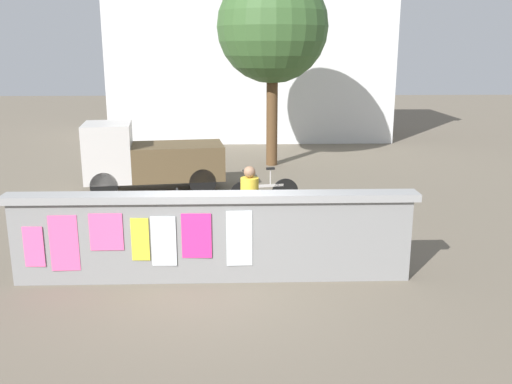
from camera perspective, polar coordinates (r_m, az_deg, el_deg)
name	(u,v)px	position (r m, az deg, el deg)	size (l,w,h in m)	color
ground	(225,174)	(17.00, -3.23, 1.81)	(60.00, 60.00, 0.00)	#6B6051
poster_wall	(212,236)	(9.09, -4.52, -4.52)	(6.65, 0.42, 1.48)	gray
auto_rickshaw_truck	(147,158)	(15.09, -11.09, 3.43)	(3.77, 1.98, 1.85)	black
motorcycle	(206,208)	(11.77, -5.11, -1.63)	(1.89, 0.61, 0.87)	black
bicycle_near	(327,235)	(10.46, 7.31, -4.35)	(1.69, 0.46, 0.95)	black
bicycle_far	(264,192)	(13.45, 0.86, 0.03)	(1.68, 0.53, 0.95)	black
person_walking	(250,199)	(10.40, -0.66, -0.75)	(0.40, 0.40, 1.62)	#338CBF
tree_roadside	(273,28)	(18.06, 1.71, 16.51)	(3.49, 3.49, 6.14)	brown
building_background	(250,51)	(24.60, -0.60, 14.25)	(11.71, 5.24, 7.22)	silver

